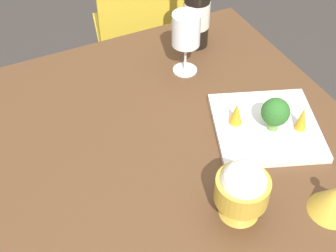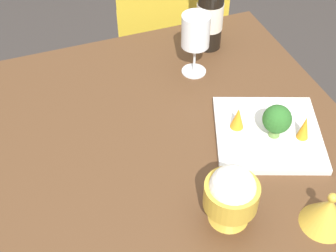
{
  "view_description": "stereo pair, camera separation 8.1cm",
  "coord_description": "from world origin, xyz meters",
  "px_view_note": "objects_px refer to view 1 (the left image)",
  "views": [
    {
      "loc": [
        -0.36,
        -0.75,
        1.55
      ],
      "look_at": [
        0.0,
        0.0,
        0.75
      ],
      "focal_mm": 51.56,
      "sensor_mm": 36.0,
      "label": 1
    },
    {
      "loc": [
        -0.29,
        -0.78,
        1.55
      ],
      "look_at": [
        0.0,
        0.0,
        0.75
      ],
      "focal_mm": 51.56,
      "sensor_mm": 36.0,
      "label": 2
    }
  ],
  "objects_px": {
    "serving_plate": "(266,127)",
    "rice_bowl_lid": "(335,199)",
    "rice_bowl": "(242,190)",
    "chair_by_wall": "(151,29)",
    "broccoli_floret": "(275,113)",
    "wine_bottle": "(197,6)",
    "carrot_garnish_left": "(236,113)",
    "wine_glass": "(186,31)",
    "carrot_garnish_right": "(302,118)"
  },
  "relations": [
    {
      "from": "rice_bowl",
      "to": "carrot_garnish_right",
      "type": "relative_size",
      "value": 2.25
    },
    {
      "from": "serving_plate",
      "to": "broccoli_floret",
      "type": "bearing_deg",
      "value": -71.36
    },
    {
      "from": "wine_bottle",
      "to": "rice_bowl_lid",
      "type": "xyz_separation_m",
      "value": [
        -0.03,
        -0.66,
        -0.09
      ]
    },
    {
      "from": "carrot_garnish_left",
      "to": "carrot_garnish_right",
      "type": "distance_m",
      "value": 0.16
    },
    {
      "from": "chair_by_wall",
      "to": "wine_glass",
      "type": "relative_size",
      "value": 4.75
    },
    {
      "from": "wine_glass",
      "to": "rice_bowl_lid",
      "type": "xyz_separation_m",
      "value": [
        0.06,
        -0.56,
        -0.09
      ]
    },
    {
      "from": "rice_bowl_lid",
      "to": "wine_glass",
      "type": "bearing_deg",
      "value": 95.7
    },
    {
      "from": "chair_by_wall",
      "to": "rice_bowl_lid",
      "type": "xyz_separation_m",
      "value": [
        -0.06,
        -1.07,
        0.23
      ]
    },
    {
      "from": "wine_bottle",
      "to": "carrot_garnish_left",
      "type": "height_order",
      "value": "wine_bottle"
    },
    {
      "from": "chair_by_wall",
      "to": "carrot_garnish_right",
      "type": "xyz_separation_m",
      "value": [
        0.02,
        -0.85,
        0.24
      ]
    },
    {
      "from": "chair_by_wall",
      "to": "carrot_garnish_left",
      "type": "bearing_deg",
      "value": -85.37
    },
    {
      "from": "wine_glass",
      "to": "rice_bowl",
      "type": "distance_m",
      "value": 0.5
    },
    {
      "from": "rice_bowl",
      "to": "wine_bottle",
      "type": "bearing_deg",
      "value": 70.3
    },
    {
      "from": "rice_bowl_lid",
      "to": "broccoli_floret",
      "type": "distance_m",
      "value": 0.25
    },
    {
      "from": "wine_glass",
      "to": "carrot_garnish_left",
      "type": "distance_m",
      "value": 0.27
    },
    {
      "from": "rice_bowl_lid",
      "to": "carrot_garnish_right",
      "type": "relative_size",
      "value": 1.58
    },
    {
      "from": "wine_bottle",
      "to": "rice_bowl",
      "type": "height_order",
      "value": "wine_bottle"
    },
    {
      "from": "carrot_garnish_right",
      "to": "rice_bowl_lid",
      "type": "bearing_deg",
      "value": -110.12
    },
    {
      "from": "chair_by_wall",
      "to": "broccoli_floret",
      "type": "relative_size",
      "value": 9.91
    },
    {
      "from": "carrot_garnish_right",
      "to": "chair_by_wall",
      "type": "bearing_deg",
      "value": 91.05
    },
    {
      "from": "chair_by_wall",
      "to": "carrot_garnish_left",
      "type": "xyz_separation_m",
      "value": [
        -0.11,
        -0.77,
        0.24
      ]
    },
    {
      "from": "carrot_garnish_left",
      "to": "rice_bowl_lid",
      "type": "bearing_deg",
      "value": -80.64
    },
    {
      "from": "wine_bottle",
      "to": "rice_bowl",
      "type": "bearing_deg",
      "value": -109.7
    },
    {
      "from": "rice_bowl",
      "to": "serving_plate",
      "type": "xyz_separation_m",
      "value": [
        0.19,
        0.18,
        -0.07
      ]
    },
    {
      "from": "wine_glass",
      "to": "carrot_garnish_left",
      "type": "height_order",
      "value": "wine_glass"
    },
    {
      "from": "rice_bowl_lid",
      "to": "broccoli_floret",
      "type": "height_order",
      "value": "broccoli_floret"
    },
    {
      "from": "rice_bowl",
      "to": "rice_bowl_lid",
      "type": "xyz_separation_m",
      "value": [
        0.18,
        -0.08,
        -0.04
      ]
    },
    {
      "from": "wine_bottle",
      "to": "chair_by_wall",
      "type": "bearing_deg",
      "value": 85.53
    },
    {
      "from": "serving_plate",
      "to": "rice_bowl_lid",
      "type": "bearing_deg",
      "value": -93.26
    },
    {
      "from": "broccoli_floret",
      "to": "carrot_garnish_right",
      "type": "height_order",
      "value": "broccoli_floret"
    },
    {
      "from": "rice_bowl",
      "to": "carrot_garnish_right",
      "type": "height_order",
      "value": "rice_bowl"
    },
    {
      "from": "wine_bottle",
      "to": "carrot_garnish_left",
      "type": "bearing_deg",
      "value": -102.87
    },
    {
      "from": "wine_bottle",
      "to": "wine_glass",
      "type": "height_order",
      "value": "wine_bottle"
    },
    {
      "from": "broccoli_floret",
      "to": "carrot_garnish_left",
      "type": "relative_size",
      "value": 1.46
    },
    {
      "from": "chair_by_wall",
      "to": "broccoli_floret",
      "type": "height_order",
      "value": "chair_by_wall"
    },
    {
      "from": "carrot_garnish_left",
      "to": "rice_bowl",
      "type": "bearing_deg",
      "value": -119.56
    },
    {
      "from": "wine_bottle",
      "to": "broccoli_floret",
      "type": "height_order",
      "value": "wine_bottle"
    },
    {
      "from": "chair_by_wall",
      "to": "serving_plate",
      "type": "relative_size",
      "value": 2.64
    },
    {
      "from": "wine_bottle",
      "to": "broccoli_floret",
      "type": "relative_size",
      "value": 3.8
    },
    {
      "from": "broccoli_floret",
      "to": "carrot_garnish_left",
      "type": "distance_m",
      "value": 0.09
    },
    {
      "from": "wine_glass",
      "to": "broccoli_floret",
      "type": "relative_size",
      "value": 2.09
    },
    {
      "from": "chair_by_wall",
      "to": "carrot_garnish_right",
      "type": "relative_size",
      "value": 13.46
    },
    {
      "from": "carrot_garnish_right",
      "to": "serving_plate",
      "type": "bearing_deg",
      "value": 145.3
    },
    {
      "from": "rice_bowl",
      "to": "carrot_garnish_left",
      "type": "xyz_separation_m",
      "value": [
        0.13,
        0.22,
        -0.03
      ]
    },
    {
      "from": "rice_bowl",
      "to": "broccoli_floret",
      "type": "xyz_separation_m",
      "value": [
        0.2,
        0.17,
        -0.01
      ]
    },
    {
      "from": "rice_bowl_lid",
      "to": "broccoli_floret",
      "type": "xyz_separation_m",
      "value": [
        0.02,
        0.25,
        0.03
      ]
    },
    {
      "from": "rice_bowl",
      "to": "serving_plate",
      "type": "distance_m",
      "value": 0.27
    },
    {
      "from": "serving_plate",
      "to": "wine_glass",
      "type": "bearing_deg",
      "value": 103.44
    },
    {
      "from": "rice_bowl_lid",
      "to": "carrot_garnish_left",
      "type": "xyz_separation_m",
      "value": [
        -0.05,
        0.3,
        0.01
      ]
    },
    {
      "from": "chair_by_wall",
      "to": "wine_bottle",
      "type": "bearing_deg",
      "value": -81.38
    }
  ]
}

